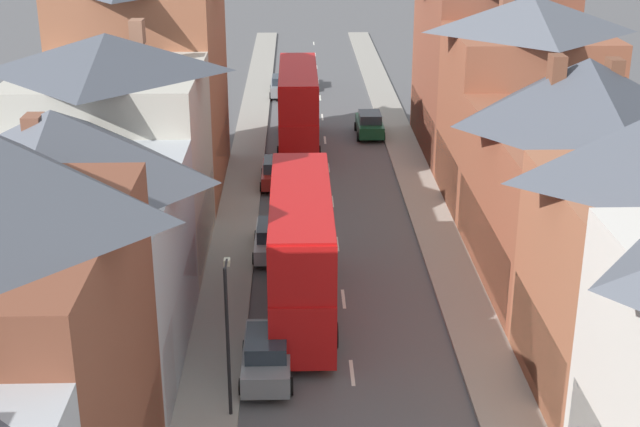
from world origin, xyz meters
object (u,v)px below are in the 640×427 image
(car_near_blue, at_px, (277,172))
(street_lamp, at_px, (228,330))
(car_parked_left_a, at_px, (282,86))
(car_far_grey, at_px, (297,78))
(double_decker_bus_lead, at_px, (298,106))
(car_parked_right_a, at_px, (300,196))
(car_near_silver, at_px, (370,124))
(car_parked_left_b, at_px, (267,354))
(car_mid_white, at_px, (273,238))
(double_decker_bus_mid_street, at_px, (301,249))

(car_near_blue, height_order, street_lamp, street_lamp)
(car_parked_left_a, bearing_deg, car_far_grey, 66.18)
(double_decker_bus_lead, xyz_separation_m, car_parked_right_a, (0.01, -11.77, -1.96))
(double_decker_bus_lead, height_order, car_near_silver, double_decker_bus_lead)
(car_near_silver, xyz_separation_m, car_parked_left_b, (-6.20, -30.96, 0.01))
(double_decker_bus_lead, height_order, street_lamp, street_lamp)
(car_near_blue, distance_m, car_parked_left_b, 20.84)
(car_mid_white, relative_size, street_lamp, 0.80)
(car_mid_white, bearing_deg, car_parked_right_a, 77.11)
(car_parked_left_b, xyz_separation_m, car_far_grey, (1.30, 45.57, -0.03))
(double_decker_bus_lead, height_order, car_near_blue, double_decker_bus_lead)
(car_parked_right_a, xyz_separation_m, car_mid_white, (-1.30, -5.68, -0.05))
(double_decker_bus_mid_street, bearing_deg, car_mid_white, 102.15)
(car_parked_left_a, height_order, car_parked_left_b, car_parked_left_a)
(double_decker_bus_lead, bearing_deg, car_far_grey, 89.97)
(car_parked_left_a, bearing_deg, car_parked_right_a, -87.14)
(car_parked_right_a, bearing_deg, double_decker_bus_lead, 90.04)
(car_near_silver, bearing_deg, car_parked_left_b, -101.32)
(double_decker_bus_lead, relative_size, car_parked_right_a, 2.64)
(car_parked_right_a, height_order, car_far_grey, car_parked_right_a)
(double_decker_bus_lead, height_order, car_far_grey, double_decker_bus_lead)
(car_near_blue, distance_m, car_near_silver, 11.87)
(street_lamp, bearing_deg, double_decker_bus_mid_street, 71.94)
(double_decker_bus_mid_street, bearing_deg, car_near_silver, 79.30)
(double_decker_bus_mid_street, xyz_separation_m, car_mid_white, (-1.29, 5.99, -2.01))
(double_decker_bus_lead, relative_size, car_far_grey, 2.48)
(double_decker_bus_lead, distance_m, car_near_silver, 5.87)
(car_parked_right_a, bearing_deg, street_lamp, -97.29)
(car_near_blue, height_order, car_far_grey, car_far_grey)
(car_parked_left_a, xyz_separation_m, car_parked_left_b, (-0.00, -42.62, 0.00))
(double_decker_bus_lead, distance_m, double_decker_bus_mid_street, 23.44)
(car_near_blue, xyz_separation_m, street_lamp, (-1.15, -23.36, 2.42))
(car_parked_left_a, bearing_deg, car_parked_left_b, -90.00)
(car_parked_left_a, height_order, car_far_grey, car_parked_left_a)
(car_parked_left_a, distance_m, car_mid_white, 31.66)
(car_near_blue, height_order, car_mid_white, car_near_blue)
(car_near_silver, bearing_deg, double_decker_bus_mid_street, -100.70)
(car_mid_white, bearing_deg, double_decker_bus_mid_street, -77.85)
(car_near_silver, relative_size, car_parked_left_a, 1.06)
(car_mid_white, bearing_deg, double_decker_bus_lead, 85.77)
(car_near_silver, relative_size, car_parked_left_b, 0.97)
(car_near_blue, xyz_separation_m, car_parked_left_b, (-0.00, -20.84, 0.03))
(car_near_silver, xyz_separation_m, street_lamp, (-7.35, -33.48, 2.39))
(car_near_blue, xyz_separation_m, car_mid_white, (-0.00, -9.88, -0.02))
(car_mid_white, bearing_deg, car_near_silver, 72.77)
(street_lamp, bearing_deg, car_mid_white, 85.12)
(car_parked_left_b, bearing_deg, double_decker_bus_mid_street, 75.44)
(double_decker_bus_mid_street, xyz_separation_m, car_far_grey, (0.01, 40.60, -1.99))
(car_parked_left_a, bearing_deg, double_decker_bus_mid_street, -88.04)
(car_near_blue, relative_size, car_near_silver, 0.94)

